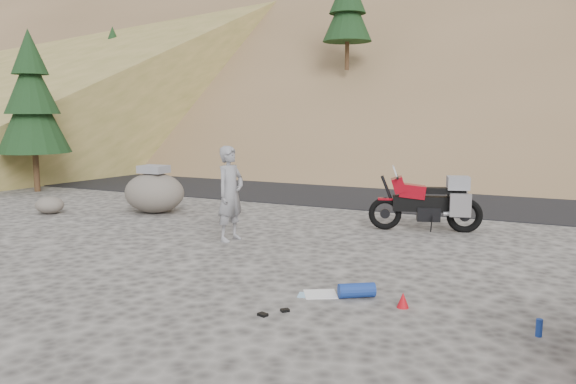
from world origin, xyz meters
name	(u,v)px	position (x,y,z in m)	size (l,w,h in m)	color
ground	(293,266)	(0.00, 0.00, 0.00)	(140.00, 140.00, 0.00)	#413E3C
road	(415,194)	(0.00, 9.00, 0.00)	(120.00, 7.00, 0.05)	black
hillside	(508,2)	(-0.05, 40.88, 11.08)	(120.00, 73.00, 46.72)	brown
conifer_verge	(32,99)	(-11.00, 4.50, 2.89)	(2.20, 2.20, 5.04)	#3B2A15
motorcycle	(431,203)	(1.49, 3.72, 0.60)	(2.31, 1.06, 1.41)	black
man	(231,240)	(-1.89, 1.20, 0.00)	(0.68, 0.44, 1.86)	gray
boulder	(154,192)	(-5.20, 3.03, 0.52)	(1.76, 1.58, 1.18)	#56504A
small_rock	(50,205)	(-7.48, 1.81, 0.21)	(0.73, 0.67, 0.43)	#56504A
gear_white_cloth	(320,294)	(0.94, -1.15, 0.01)	(0.44, 0.39, 0.01)	white
gear_blue_mat	(357,290)	(1.43, -1.05, 0.10)	(0.20, 0.20, 0.50)	navy
gear_bottle	(539,328)	(3.71, -1.46, 0.10)	(0.07, 0.07, 0.20)	navy
gear_funnel	(403,300)	(2.10, -1.18, 0.10)	(0.16, 0.16, 0.20)	red
gear_glove_a	(263,315)	(0.60, -2.21, 0.02)	(0.12, 0.09, 0.03)	black
gear_glove_b	(285,310)	(0.78, -1.96, 0.02)	(0.10, 0.08, 0.03)	black
gear_blue_cloth	(309,295)	(0.82, -1.25, 0.01)	(0.30, 0.22, 0.01)	#8FBDDD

